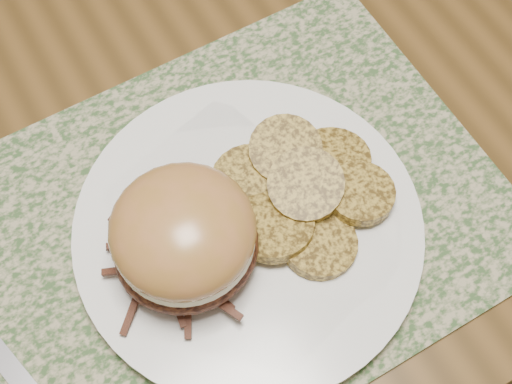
% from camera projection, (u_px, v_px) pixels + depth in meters
% --- Properties ---
extents(ground, '(3.50, 3.50, 0.00)m').
position_uv_depth(ground, '(98.00, 330.00, 1.30)').
color(ground, brown).
rests_on(ground, ground).
extents(placemat, '(0.45, 0.33, 0.00)m').
position_uv_depth(placemat, '(223.00, 224.00, 0.58)').
color(placemat, '#35522A').
rests_on(placemat, dining_table).
extents(dinner_plate, '(0.26, 0.26, 0.02)m').
position_uv_depth(dinner_plate, '(248.00, 229.00, 0.56)').
color(dinner_plate, white).
rests_on(dinner_plate, placemat).
extents(pork_sandwich, '(0.12, 0.11, 0.08)m').
position_uv_depth(pork_sandwich, '(184.00, 238.00, 0.51)').
color(pork_sandwich, black).
rests_on(pork_sandwich, dinner_plate).
extents(roasted_potatoes, '(0.16, 0.15, 0.04)m').
position_uv_depth(roasted_potatoes, '(301.00, 190.00, 0.56)').
color(roasted_potatoes, '#A78631').
rests_on(roasted_potatoes, dinner_plate).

